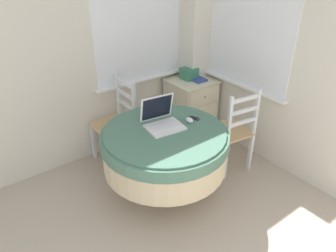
% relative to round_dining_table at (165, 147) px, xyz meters
% --- Properties ---
extents(corner_room_shell, '(4.61, 5.24, 2.55)m').
position_rel_round_dining_table_xyz_m(corner_room_shell, '(0.35, -0.12, 0.72)').
color(corner_room_shell, beige).
rests_on(corner_room_shell, ground_plane).
extents(round_dining_table, '(1.13, 1.13, 0.72)m').
position_rel_round_dining_table_xyz_m(round_dining_table, '(0.00, 0.00, 0.00)').
color(round_dining_table, '#4C3D2D').
rests_on(round_dining_table, ground_plane).
extents(laptop, '(0.35, 0.34, 0.26)m').
position_rel_round_dining_table_xyz_m(laptop, '(0.04, 0.09, 0.22)').
color(laptop, white).
rests_on(laptop, round_dining_table).
extents(computer_mouse, '(0.06, 0.09, 0.05)m').
position_rel_round_dining_table_xyz_m(computer_mouse, '(0.28, -0.01, 0.19)').
color(computer_mouse, white).
rests_on(computer_mouse, round_dining_table).
extents(cell_phone, '(0.09, 0.12, 0.01)m').
position_rel_round_dining_table_xyz_m(cell_phone, '(0.35, 0.02, 0.17)').
color(cell_phone, '#2D2D33').
rests_on(cell_phone, round_dining_table).
extents(dining_chair_near_back_window, '(0.41, 0.39, 0.93)m').
position_rel_round_dining_table_xyz_m(dining_chair_near_back_window, '(-0.03, 0.84, -0.12)').
color(dining_chair_near_back_window, tan).
rests_on(dining_chair_near_back_window, ground_plane).
extents(dining_chair_near_right_window, '(0.44, 0.46, 0.93)m').
position_rel_round_dining_table_xyz_m(dining_chair_near_right_window, '(0.83, -0.05, -0.12)').
color(dining_chair_near_right_window, tan).
rests_on(dining_chair_near_right_window, ground_plane).
extents(corner_cabinet, '(0.52, 0.51, 0.71)m').
position_rel_round_dining_table_xyz_m(corner_cabinet, '(0.99, 0.79, -0.20)').
color(corner_cabinet, beige).
rests_on(corner_cabinet, ground_plane).
extents(storage_box, '(0.18, 0.17, 0.13)m').
position_rel_round_dining_table_xyz_m(storage_box, '(1.00, 0.85, 0.22)').
color(storage_box, '#387A5B').
rests_on(storage_box, corner_cabinet).
extents(book_on_cabinet, '(0.15, 0.23, 0.02)m').
position_rel_round_dining_table_xyz_m(book_on_cabinet, '(1.04, 0.76, 0.16)').
color(book_on_cabinet, '#33478C').
rests_on(book_on_cabinet, corner_cabinet).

